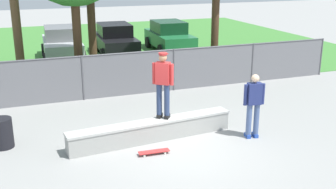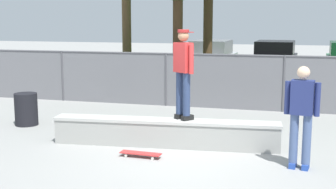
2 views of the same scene
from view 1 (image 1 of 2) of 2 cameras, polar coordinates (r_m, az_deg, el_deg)
ground_plane at (r=10.88m, az=2.24°, el=-7.72°), size 80.00×80.00×0.00m
grass_strip at (r=25.33m, az=-11.43°, el=6.49°), size 29.26×20.00×0.02m
concrete_ledge at (r=11.39m, az=-2.20°, el=-4.96°), size 4.73×0.91×0.57m
skateboarder at (r=11.17m, az=-0.70°, el=1.71°), size 0.50×0.43×1.84m
skateboard at (r=10.65m, az=-1.94°, el=-7.86°), size 0.81×0.24×0.09m
chainlink_fence at (r=15.28m, az=-5.27°, el=3.14°), size 17.33×0.07×1.62m
car_silver at (r=21.97m, az=-14.39°, el=6.87°), size 2.17×4.28×1.66m
car_black at (r=22.58m, az=-7.28°, el=7.54°), size 2.17×4.28×1.66m
car_green at (r=23.48m, az=0.16°, el=8.05°), size 2.17×4.28×1.66m
bystander at (r=11.56m, az=11.70°, el=-1.17°), size 0.59×0.32×1.82m
trash_bin at (r=11.75m, az=-21.87°, el=-4.95°), size 0.56×0.56×0.80m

